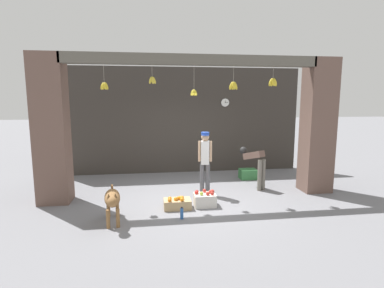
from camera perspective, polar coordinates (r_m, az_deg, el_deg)
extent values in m
plane|color=slate|center=(7.25, 0.46, -10.55)|extent=(60.00, 60.00, 0.00)
cube|color=#38332D|center=(9.68, -1.96, 4.48)|extent=(7.74, 0.12, 3.37)
cube|color=brown|center=(7.45, -25.21, 2.44)|extent=(0.70, 0.60, 3.37)
cube|color=brown|center=(8.27, 22.83, 3.11)|extent=(0.70, 0.60, 3.37)
cube|color=#5B564C|center=(7.03, 0.34, 15.74)|extent=(5.84, 0.24, 0.24)
cylinder|color=#B2AD99|center=(7.02, -16.46, 12.80)|extent=(0.01, 0.01, 0.39)
ellipsoid|color=yellow|center=(7.00, -16.00, 10.57)|extent=(0.12, 0.06, 0.18)
ellipsoid|color=yellow|center=(7.04, -16.13, 10.55)|extent=(0.09, 0.11, 0.19)
ellipsoid|color=yellow|center=(7.04, -16.49, 10.53)|extent=(0.09, 0.11, 0.19)
ellipsoid|color=yellow|center=(7.01, -16.72, 10.54)|extent=(0.12, 0.06, 0.18)
ellipsoid|color=yellow|center=(6.97, -16.59, 10.55)|extent=(0.09, 0.11, 0.19)
ellipsoid|color=yellow|center=(6.96, -16.22, 10.57)|extent=(0.09, 0.11, 0.19)
cylinder|color=#B2AD99|center=(6.92, -7.63, 13.68)|extent=(0.01, 0.01, 0.26)
ellipsoid|color=gold|center=(6.90, -7.23, 11.95)|extent=(0.11, 0.06, 0.18)
ellipsoid|color=gold|center=(6.94, -7.49, 11.93)|extent=(0.08, 0.11, 0.18)
ellipsoid|color=gold|center=(6.93, -7.90, 11.93)|extent=(0.11, 0.09, 0.18)
ellipsoid|color=gold|center=(6.87, -7.90, 11.95)|extent=(0.11, 0.09, 0.18)
ellipsoid|color=gold|center=(6.86, -7.48, 11.97)|extent=(0.08, 0.11, 0.18)
cylinder|color=#B2AD99|center=(6.94, 0.36, 12.57)|extent=(0.01, 0.01, 0.54)
ellipsoid|color=yellow|center=(6.93, 0.67, 9.76)|extent=(0.10, 0.05, 0.16)
ellipsoid|color=yellow|center=(6.96, 0.47, 9.75)|extent=(0.08, 0.10, 0.16)
ellipsoid|color=yellow|center=(6.96, 0.15, 9.75)|extent=(0.08, 0.10, 0.16)
ellipsoid|color=yellow|center=(6.92, 0.03, 9.76)|extent=(0.10, 0.05, 0.16)
ellipsoid|color=yellow|center=(6.89, 0.23, 9.77)|extent=(0.08, 0.10, 0.16)
ellipsoid|color=yellow|center=(6.90, 0.55, 9.76)|extent=(0.08, 0.10, 0.16)
cylinder|color=#B2AD99|center=(7.20, 7.92, 13.09)|extent=(0.01, 0.01, 0.36)
ellipsoid|color=yellow|center=(7.20, 8.28, 10.92)|extent=(0.14, 0.07, 0.21)
ellipsoid|color=yellow|center=(7.23, 7.77, 10.92)|extent=(0.07, 0.14, 0.21)
ellipsoid|color=yellow|center=(7.17, 7.48, 10.95)|extent=(0.14, 0.07, 0.21)
ellipsoid|color=yellow|center=(7.13, 7.99, 10.95)|extent=(0.07, 0.14, 0.21)
cylinder|color=#B2AD99|center=(7.54, 15.22, 13.01)|extent=(0.01, 0.01, 0.27)
ellipsoid|color=yellow|center=(7.55, 15.53, 11.26)|extent=(0.14, 0.08, 0.21)
ellipsoid|color=yellow|center=(7.58, 15.00, 11.27)|extent=(0.08, 0.14, 0.21)
ellipsoid|color=yellow|center=(7.51, 14.78, 11.31)|extent=(0.14, 0.08, 0.21)
ellipsoid|color=yellow|center=(7.48, 15.31, 11.30)|extent=(0.08, 0.14, 0.21)
ellipsoid|color=olive|center=(6.07, -14.94, -9.87)|extent=(0.38, 0.77, 0.30)
cylinder|color=olive|center=(5.91, -13.93, -13.54)|extent=(0.07, 0.07, 0.35)
cylinder|color=olive|center=(5.91, -15.69, -13.61)|extent=(0.07, 0.07, 0.35)
cylinder|color=olive|center=(6.43, -14.04, -11.68)|extent=(0.07, 0.07, 0.35)
cylinder|color=olive|center=(6.44, -15.65, -11.74)|extent=(0.07, 0.07, 0.35)
ellipsoid|color=olive|center=(5.66, -14.95, -10.51)|extent=(0.22, 0.29, 0.20)
cone|color=brown|center=(5.63, -14.38, -9.47)|extent=(0.07, 0.07, 0.08)
cone|color=brown|center=(5.63, -15.60, -9.51)|extent=(0.07, 0.07, 0.08)
cylinder|color=olive|center=(6.45, -14.96, -8.50)|extent=(0.07, 0.23, 0.30)
cylinder|color=#56565B|center=(7.55, 3.00, -6.72)|extent=(0.11, 0.11, 0.77)
cylinder|color=#56565B|center=(7.54, 1.93, -6.72)|extent=(0.11, 0.11, 0.77)
cube|color=white|center=(7.40, 2.50, -1.65)|extent=(0.22, 0.20, 0.58)
cylinder|color=tan|center=(7.39, 3.59, -1.39)|extent=(0.06, 0.06, 0.51)
cylinder|color=tan|center=(7.39, 1.42, -1.38)|extent=(0.06, 0.06, 0.51)
sphere|color=tan|center=(7.34, 2.52, 1.35)|extent=(0.20, 0.20, 0.20)
cylinder|color=#234299|center=(7.33, 2.53, 2.01)|extent=(0.20, 0.20, 0.07)
cube|color=#234299|center=(7.23, 2.55, 1.68)|extent=(0.18, 0.13, 0.01)
cylinder|color=#6B665B|center=(8.02, 12.76, -5.83)|extent=(0.11, 0.11, 0.82)
cylinder|color=#6B665B|center=(8.13, 13.40, -5.67)|extent=(0.11, 0.11, 0.82)
cube|color=brown|center=(8.15, 11.68, -2.07)|extent=(0.49, 0.64, 0.31)
sphere|color=black|center=(8.38, 9.75, -1.20)|extent=(0.20, 0.20, 0.20)
cube|color=tan|center=(6.69, -2.81, -11.33)|extent=(0.59, 0.37, 0.20)
sphere|color=orange|center=(6.63, -2.52, -10.24)|extent=(0.08, 0.08, 0.08)
sphere|color=orange|center=(6.62, -4.26, -10.29)|extent=(0.08, 0.08, 0.08)
sphere|color=orange|center=(6.63, -1.96, -10.24)|extent=(0.08, 0.08, 0.08)
sphere|color=orange|center=(6.58, -3.12, -10.41)|extent=(0.08, 0.08, 0.08)
sphere|color=orange|center=(6.65, -2.18, -10.18)|extent=(0.08, 0.08, 0.08)
sphere|color=orange|center=(6.65, -1.89, -10.19)|extent=(0.08, 0.08, 0.08)
sphere|color=orange|center=(6.53, -1.94, -10.54)|extent=(0.08, 0.08, 0.08)
sphere|color=orange|center=(6.51, -4.28, -10.62)|extent=(0.08, 0.08, 0.08)
cube|color=silver|center=(6.82, 2.45, -10.60)|extent=(0.48, 0.38, 0.27)
sphere|color=red|center=(6.69, 3.01, -9.43)|extent=(0.08, 0.08, 0.08)
sphere|color=red|center=(6.90, 2.37, -8.86)|extent=(0.08, 0.08, 0.08)
sphere|color=red|center=(6.82, 3.55, -9.07)|extent=(0.08, 0.08, 0.08)
sphere|color=#99B238|center=(6.69, 1.81, -9.43)|extent=(0.08, 0.08, 0.08)
sphere|color=red|center=(6.72, 3.86, -9.36)|extent=(0.08, 0.08, 0.08)
sphere|color=red|center=(6.75, 0.83, -9.25)|extent=(0.08, 0.08, 0.08)
sphere|color=red|center=(6.81, 0.93, -9.09)|extent=(0.08, 0.08, 0.08)
sphere|color=red|center=(6.87, 3.92, -8.97)|extent=(0.08, 0.08, 0.08)
cube|color=#387A42|center=(9.17, 10.61, -5.63)|extent=(0.49, 0.37, 0.30)
cylinder|color=#2D60AD|center=(6.14, -1.96, -13.10)|extent=(0.07, 0.07, 0.22)
cylinder|color=black|center=(6.09, -1.96, -12.02)|extent=(0.04, 0.04, 0.02)
cylinder|color=black|center=(9.83, 6.32, 7.85)|extent=(0.28, 0.01, 0.28)
cylinder|color=white|center=(9.82, 6.34, 7.85)|extent=(0.26, 0.02, 0.26)
cube|color=black|center=(9.81, 6.36, 8.01)|extent=(0.01, 0.01, 0.07)
cube|color=black|center=(9.82, 6.58, 7.84)|extent=(0.10, 0.01, 0.01)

